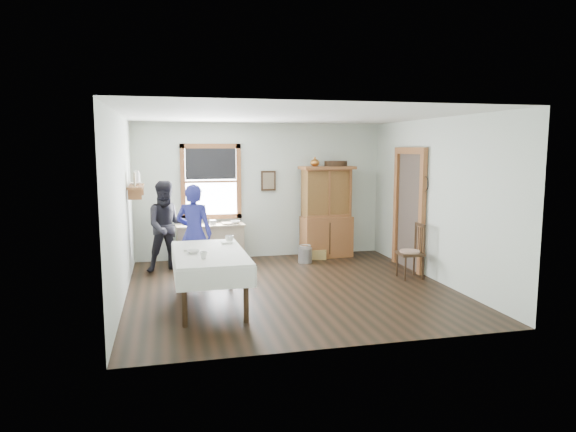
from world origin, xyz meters
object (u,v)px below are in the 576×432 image
at_px(work_counter, 210,243).
at_px(china_hutch, 327,212).
at_px(woman_blue, 194,237).
at_px(wicker_basket, 318,254).
at_px(dining_table, 210,278).
at_px(pail, 305,255).
at_px(spindle_chair, 410,251).
at_px(figure_dark, 168,230).

relative_size(work_counter, china_hutch, 0.71).
bearing_deg(woman_blue, wicker_basket, -132.72).
xyz_separation_m(work_counter, china_hutch, (2.35, -0.03, 0.55)).
height_order(dining_table, pail, dining_table).
bearing_deg(china_hutch, pail, -146.61).
relative_size(spindle_chair, figure_dark, 0.62).
bearing_deg(china_hutch, woman_blue, -156.64).
height_order(pail, figure_dark, figure_dark).
bearing_deg(china_hutch, work_counter, 174.83).
bearing_deg(woman_blue, pail, -134.70).
bearing_deg(work_counter, wicker_basket, -8.77).
xyz_separation_m(wicker_basket, figure_dark, (-2.92, -0.37, 0.66)).
height_order(china_hutch, woman_blue, china_hutch).
bearing_deg(dining_table, work_counter, 85.07).
xyz_separation_m(work_counter, wicker_basket, (2.12, -0.21, -0.28)).
distance_m(china_hutch, figure_dark, 3.20).
xyz_separation_m(china_hutch, pail, (-0.57, -0.44, -0.78)).
xyz_separation_m(spindle_chair, figure_dark, (-4.01, 1.44, 0.29)).
relative_size(work_counter, spindle_chair, 1.38).
bearing_deg(spindle_chair, china_hutch, 117.66).
height_order(china_hutch, figure_dark, china_hutch).
relative_size(pail, wicker_basket, 0.89).
xyz_separation_m(work_counter, dining_table, (-0.24, -2.77, 0.01)).
bearing_deg(pail, woman_blue, -155.17).
bearing_deg(woman_blue, figure_dark, -44.22).
bearing_deg(china_hutch, spindle_chair, -71.21).
bearing_deg(woman_blue, china_hutch, -131.67).
relative_size(china_hutch, dining_table, 0.96).
xyz_separation_m(spindle_chair, woman_blue, (-3.59, 0.55, 0.28)).
bearing_deg(spindle_chair, wicker_basket, 125.46).
height_order(dining_table, wicker_basket, dining_table).
bearing_deg(spindle_chair, woman_blue, 175.59).
bearing_deg(dining_table, figure_dark, 104.37).
bearing_deg(pail, figure_dark, -177.54).
bearing_deg(spindle_chair, dining_table, -163.48).
relative_size(work_counter, figure_dark, 0.86).
relative_size(work_counter, dining_table, 0.68).
bearing_deg(china_hutch, wicker_basket, -146.73).
bearing_deg(figure_dark, pail, -5.82).
height_order(china_hutch, dining_table, china_hutch).
bearing_deg(work_counter, china_hutch, -3.79).
distance_m(dining_table, spindle_chair, 3.53).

